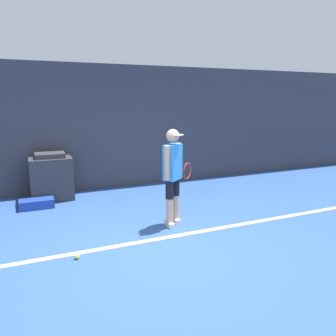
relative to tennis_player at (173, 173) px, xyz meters
name	(u,v)px	position (x,y,z in m)	size (l,w,h in m)	color
ground_plane	(161,250)	(-0.56, -0.86, -0.92)	(24.00, 24.00, 0.00)	#2D5193
back_wall	(103,128)	(-0.56, 2.85, 0.55)	(24.00, 0.10, 2.94)	#383842
court_baseline	(153,240)	(-0.56, -0.50, -0.91)	(21.60, 0.10, 0.01)	white
tennis_player	(173,173)	(0.00, 0.00, 0.00)	(0.78, 0.66, 1.65)	tan
tennis_ball	(77,257)	(-1.72, -0.65, -0.88)	(0.07, 0.07, 0.07)	#D1E533
covered_chair	(51,177)	(-1.81, 2.41, -0.44)	(0.87, 0.68, 1.01)	#333338
equipment_bag	(37,204)	(-2.15, 1.87, -0.83)	(0.66, 0.34, 0.18)	#1E3D99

